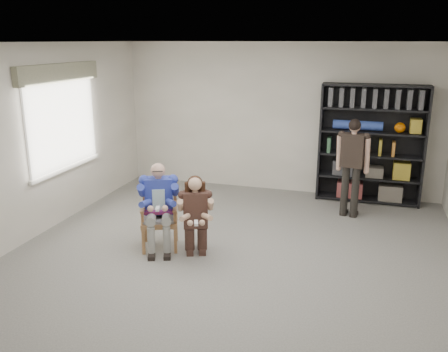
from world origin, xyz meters
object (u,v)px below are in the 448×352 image
(armchair, at_px, (160,216))
(kneeling_woman, at_px, (196,217))
(standing_man, at_px, (352,169))
(bookshelf, at_px, (371,144))
(seated_man, at_px, (159,206))

(armchair, relative_size, kneeling_woman, 0.84)
(standing_man, bearing_deg, bookshelf, 84.00)
(bookshelf, bearing_deg, kneeling_woman, -125.45)
(kneeling_woman, height_order, bookshelf, bookshelf)
(kneeling_woman, bearing_deg, bookshelf, 33.10)
(seated_man, bearing_deg, bookshelf, 25.38)
(armchair, bearing_deg, kneeling_woman, -33.14)
(kneeling_woman, relative_size, bookshelf, 0.54)
(standing_man, bearing_deg, armchair, -129.30)
(standing_man, bearing_deg, kneeling_woman, -120.08)
(kneeling_woman, relative_size, standing_man, 0.69)
(armchair, height_order, standing_man, standing_man)
(kneeling_woman, xyz_separation_m, bookshelf, (2.18, 3.06, 0.49))
(kneeling_woman, xyz_separation_m, standing_man, (1.90, 2.17, 0.25))
(armchair, relative_size, seated_man, 0.77)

